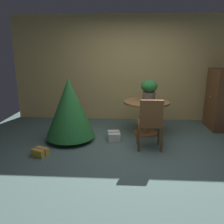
{
  "coord_description": "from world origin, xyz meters",
  "views": [
    {
      "loc": [
        -0.17,
        -3.57,
        1.72
      ],
      "look_at": [
        -0.41,
        0.49,
        0.63
      ],
      "focal_mm": 36.08,
      "sensor_mm": 36.0,
      "label": 1
    }
  ],
  "objects_px": {
    "flower_vase": "(149,89)",
    "gift_box_cream": "(114,136)",
    "holiday_tree": "(70,108)",
    "round_dining_table": "(146,111)",
    "gift_box_gold": "(40,152)",
    "wooden_chair_near": "(150,121)",
    "wooden_cabinet": "(222,99)"
  },
  "relations": [
    {
      "from": "flower_vase",
      "to": "gift_box_cream",
      "type": "xyz_separation_m",
      "value": [
        -0.71,
        -0.41,
        -0.89
      ]
    },
    {
      "from": "round_dining_table",
      "to": "gift_box_gold",
      "type": "xyz_separation_m",
      "value": [
        -1.89,
        -1.21,
        -0.45
      ]
    },
    {
      "from": "flower_vase",
      "to": "gift_box_cream",
      "type": "height_order",
      "value": "flower_vase"
    },
    {
      "from": "flower_vase",
      "to": "gift_box_cream",
      "type": "bearing_deg",
      "value": -149.79
    },
    {
      "from": "holiday_tree",
      "to": "gift_box_gold",
      "type": "distance_m",
      "value": 1.02
    },
    {
      "from": "wooden_chair_near",
      "to": "gift_box_cream",
      "type": "height_order",
      "value": "wooden_chair_near"
    },
    {
      "from": "gift_box_cream",
      "to": "gift_box_gold",
      "type": "height_order",
      "value": "gift_box_cream"
    },
    {
      "from": "round_dining_table",
      "to": "gift_box_gold",
      "type": "height_order",
      "value": "round_dining_table"
    },
    {
      "from": "round_dining_table",
      "to": "flower_vase",
      "type": "height_order",
      "value": "flower_vase"
    },
    {
      "from": "flower_vase",
      "to": "wooden_chair_near",
      "type": "relative_size",
      "value": 0.47
    },
    {
      "from": "round_dining_table",
      "to": "holiday_tree",
      "type": "relative_size",
      "value": 0.77
    },
    {
      "from": "wooden_chair_near",
      "to": "gift_box_gold",
      "type": "height_order",
      "value": "wooden_chair_near"
    },
    {
      "from": "wooden_cabinet",
      "to": "holiday_tree",
      "type": "bearing_deg",
      "value": -164.33
    },
    {
      "from": "wooden_cabinet",
      "to": "flower_vase",
      "type": "bearing_deg",
      "value": -165.38
    },
    {
      "from": "wooden_chair_near",
      "to": "gift_box_cream",
      "type": "relative_size",
      "value": 2.83
    },
    {
      "from": "gift_box_cream",
      "to": "wooden_cabinet",
      "type": "relative_size",
      "value": 0.24
    },
    {
      "from": "round_dining_table",
      "to": "gift_box_gold",
      "type": "distance_m",
      "value": 2.29
    },
    {
      "from": "wooden_chair_near",
      "to": "flower_vase",
      "type": "bearing_deg",
      "value": 87.07
    },
    {
      "from": "holiday_tree",
      "to": "flower_vase",
      "type": "bearing_deg",
      "value": 16.78
    },
    {
      "from": "round_dining_table",
      "to": "wooden_cabinet",
      "type": "relative_size",
      "value": 0.7
    },
    {
      "from": "holiday_tree",
      "to": "wooden_chair_near",
      "type": "bearing_deg",
      "value": -13.77
    },
    {
      "from": "flower_vase",
      "to": "gift_box_cream",
      "type": "distance_m",
      "value": 1.21
    },
    {
      "from": "round_dining_table",
      "to": "gift_box_gold",
      "type": "bearing_deg",
      "value": -147.51
    },
    {
      "from": "wooden_cabinet",
      "to": "gift_box_cream",
      "type": "bearing_deg",
      "value": -160.41
    },
    {
      "from": "round_dining_table",
      "to": "wooden_chair_near",
      "type": "distance_m",
      "value": 0.84
    },
    {
      "from": "flower_vase",
      "to": "gift_box_gold",
      "type": "bearing_deg",
      "value": -147.86
    },
    {
      "from": "holiday_tree",
      "to": "wooden_cabinet",
      "type": "relative_size",
      "value": 0.91
    },
    {
      "from": "flower_vase",
      "to": "holiday_tree",
      "type": "height_order",
      "value": "holiday_tree"
    },
    {
      "from": "gift_box_gold",
      "to": "holiday_tree",
      "type": "bearing_deg",
      "value": 63.95
    },
    {
      "from": "gift_box_gold",
      "to": "wooden_cabinet",
      "type": "relative_size",
      "value": 0.21
    },
    {
      "from": "flower_vase",
      "to": "wooden_chair_near",
      "type": "xyz_separation_m",
      "value": [
        -0.04,
        -0.85,
        -0.43
      ]
    },
    {
      "from": "round_dining_table",
      "to": "wooden_cabinet",
      "type": "distance_m",
      "value": 1.8
    }
  ]
}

